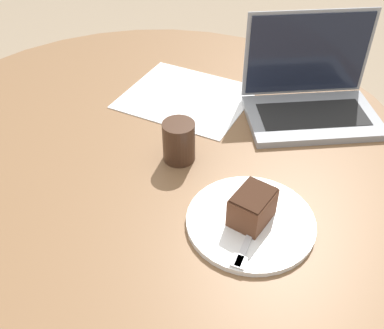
{
  "coord_description": "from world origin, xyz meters",
  "views": [
    {
      "loc": [
        -0.49,
        0.72,
        1.43
      ],
      "look_at": [
        -0.16,
        0.07,
        0.81
      ],
      "focal_mm": 42.0,
      "sensor_mm": 36.0,
      "label": 1
    }
  ],
  "objects": [
    {
      "name": "ground_plane",
      "position": [
        0.0,
        0.0,
        0.0
      ],
      "size": [
        12.0,
        12.0,
        0.0
      ],
      "primitive_type": "plane",
      "color": "gray"
    },
    {
      "name": "coffee_glass",
      "position": [
        -0.1,
        0.02,
        0.82
      ],
      "size": [
        0.07,
        0.07,
        0.1
      ],
      "color": "#3D2619",
      "rests_on": "dining_table"
    },
    {
      "name": "paper_document",
      "position": [
        0.0,
        -0.22,
        0.77
      ],
      "size": [
        0.33,
        0.29,
        0.0
      ],
      "rotation": [
        0.0,
        0.0,
        -0.01
      ],
      "color": "white",
      "rests_on": "dining_table"
    },
    {
      "name": "laptop",
      "position": [
        -0.32,
        -0.3,
        0.82
      ],
      "size": [
        0.39,
        0.36,
        0.25
      ],
      "rotation": [
        0.0,
        0.0,
        6.84
      ],
      "color": "gray",
      "rests_on": "dining_table"
    },
    {
      "name": "dining_table",
      "position": [
        0.0,
        0.0,
        0.65
      ],
      "size": [
        1.31,
        1.31,
        0.77
      ],
      "color": "brown",
      "rests_on": "ground_plane"
    },
    {
      "name": "cake_slice",
      "position": [
        -0.32,
        0.13,
        0.82
      ],
      "size": [
        0.08,
        0.09,
        0.07
      ],
      "rotation": [
        0.0,
        0.0,
        4.56
      ],
      "color": "brown",
      "rests_on": "plate"
    },
    {
      "name": "plate",
      "position": [
        -0.32,
        0.14,
        0.78
      ],
      "size": [
        0.25,
        0.25,
        0.01
      ],
      "color": "white",
      "rests_on": "dining_table"
    },
    {
      "name": "fork",
      "position": [
        -0.34,
        0.19,
        0.79
      ],
      "size": [
        0.03,
        0.17,
        0.0
      ],
      "rotation": [
        0.0,
        0.0,
        7.92
      ],
      "color": "silver",
      "rests_on": "plate"
    }
  ]
}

